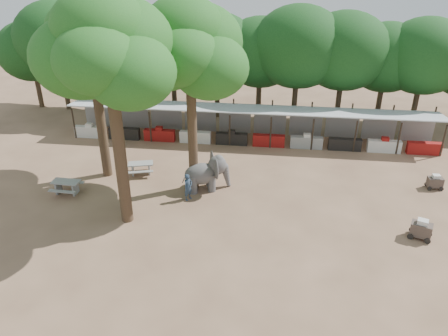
# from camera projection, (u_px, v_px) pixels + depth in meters

# --- Properties ---
(ground) EXTENTS (100.00, 100.00, 0.00)m
(ground) POSITION_uv_depth(u_px,v_px,m) (232.00, 250.00, 21.71)
(ground) COLOR brown
(ground) RESTS_ON ground
(vendor_stalls) EXTENTS (28.00, 2.99, 2.80)m
(vendor_stalls) POSITION_uv_depth(u_px,v_px,m) (251.00, 126.00, 33.40)
(vendor_stalls) COLOR #AFB3B8
(vendor_stalls) RESTS_ON ground
(yard_tree_left) EXTENTS (7.10, 6.90, 11.02)m
(yard_tree_left) POSITION_uv_depth(u_px,v_px,m) (90.00, 48.00, 25.32)
(yard_tree_left) COLOR #332316
(yard_tree_left) RESTS_ON ground
(yard_tree_center) EXTENTS (7.10, 6.90, 12.04)m
(yard_tree_center) POSITION_uv_depth(u_px,v_px,m) (106.00, 50.00, 20.12)
(yard_tree_center) COLOR #332316
(yard_tree_center) RESTS_ON ground
(yard_tree_back) EXTENTS (7.10, 6.90, 11.36)m
(yard_tree_back) POSITION_uv_depth(u_px,v_px,m) (188.00, 49.00, 23.63)
(yard_tree_back) COLOR #332316
(yard_tree_back) RESTS_ON ground
(backdrop_trees) EXTENTS (46.46, 5.95, 8.33)m
(backdrop_trees) POSITION_uv_depth(u_px,v_px,m) (257.00, 54.00, 35.98)
(backdrop_trees) COLOR #332316
(backdrop_trees) RESTS_ON ground
(elephant) EXTENTS (3.02, 2.29, 2.25)m
(elephant) POSITION_uv_depth(u_px,v_px,m) (207.00, 173.00, 26.69)
(elephant) COLOR #464343
(elephant) RESTS_ON ground
(handler) EXTENTS (0.66, 0.72, 1.67)m
(handler) POSITION_uv_depth(u_px,v_px,m) (188.00, 187.00, 25.69)
(handler) COLOR #26384C
(handler) RESTS_ON ground
(picnic_table_near) EXTENTS (1.72, 1.56, 0.83)m
(picnic_table_near) POSITION_uv_depth(u_px,v_px,m) (66.00, 185.00, 26.47)
(picnic_table_near) COLOR gray
(picnic_table_near) RESTS_ON ground
(picnic_table_far) EXTENTS (1.92, 1.81, 0.80)m
(picnic_table_far) POSITION_uv_depth(u_px,v_px,m) (141.00, 167.00, 28.72)
(picnic_table_far) COLOR gray
(picnic_table_far) RESTS_ON ground
(cart_front) EXTENTS (1.33, 1.10, 1.11)m
(cart_front) POSITION_uv_depth(u_px,v_px,m) (421.00, 229.00, 22.39)
(cart_front) COLOR #3A2E28
(cart_front) RESTS_ON ground
(cart_back) EXTENTS (1.01, 0.69, 0.95)m
(cart_back) POSITION_uv_depth(u_px,v_px,m) (435.00, 182.00, 27.02)
(cart_back) COLOR #3A2E28
(cart_back) RESTS_ON ground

